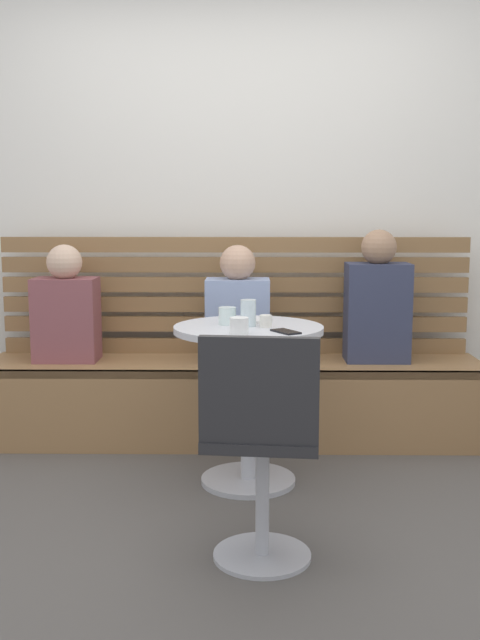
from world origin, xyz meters
The scene contains 15 objects.
ground centered at (0.00, 0.00, 0.00)m, with size 8.00×8.00×0.00m, color #514C47.
back_wall centered at (0.00, 1.64, 1.45)m, with size 5.20×0.10×2.90m, color white.
booth_bench centered at (0.00, 1.20, 0.22)m, with size 2.70×0.52×0.44m.
booth_backrest centered at (0.00, 1.44, 0.78)m, with size 2.65×0.04×0.67m.
cafe_table centered at (0.08, 0.55, 0.52)m, with size 0.68×0.68×0.74m.
white_chair centered at (0.13, -0.27, 0.46)m, with size 0.44×0.44×0.85m.
person_adult centered at (0.78, 1.23, 0.76)m, with size 0.34×0.22×0.72m.
person_child_left centered at (-0.91, 1.22, 0.72)m, with size 0.34×0.22×0.63m.
person_child_middle centered at (0.02, 1.17, 0.72)m, with size 0.34×0.22×0.63m.
cup_espresso_small centered at (0.16, 0.51, 0.77)m, with size 0.06×0.06×0.06m, color silver.
cup_ceramic_white centered at (0.04, 0.33, 0.78)m, with size 0.08×0.08×0.07m, color white.
cup_glass_short centered at (-0.02, 0.59, 0.78)m, with size 0.08×0.08×0.08m, color silver.
cup_glass_tall centered at (0.08, 0.54, 0.80)m, with size 0.07×0.07×0.12m, color silver.
plate_small centered at (0.11, 0.69, 0.75)m, with size 0.17×0.17×0.01m, color white.
phone_on_table centered at (0.24, 0.37, 0.74)m, with size 0.07×0.14×0.01m, color black.
Camera 1 is at (0.08, -2.76, 1.26)m, focal length 41.58 mm.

